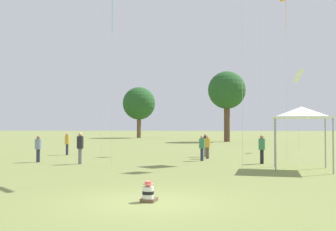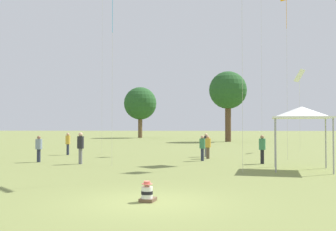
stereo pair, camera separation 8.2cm
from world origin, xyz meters
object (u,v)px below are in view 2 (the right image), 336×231
person_standing_5 (202,146)px  canopy_tent (302,113)px  person_standing_4 (262,147)px  person_standing_6 (208,145)px  person_standing_0 (68,142)px  person_standing_3 (206,143)px  kite_7 (299,77)px  person_standing_2 (80,145)px  distant_tree_0 (228,91)px  seated_toddler (147,193)px  distant_tree_1 (140,104)px  person_standing_1 (39,147)px

person_standing_5 → canopy_tent: 7.03m
person_standing_4 → person_standing_6: size_ratio=1.08×
person_standing_0 → person_standing_3: 10.31m
canopy_tent → kite_7: size_ratio=0.47×
person_standing_3 → person_standing_4: (3.10, -4.90, -0.00)m
person_standing_0 → person_standing_2: person_standing_2 is taller
person_standing_2 → person_standing_5: size_ratio=1.15×
person_standing_2 → person_standing_5: person_standing_2 is taller
person_standing_3 → person_standing_5: (-0.30, -3.27, -0.04)m
person_standing_2 → distant_tree_0: 34.05m
seated_toddler → person_standing_6: size_ratio=0.40×
kite_7 → distant_tree_1: size_ratio=0.77×
person_standing_2 → distant_tree_0: size_ratio=0.19×
person_standing_0 → person_standing_1: bearing=-157.8°
distant_tree_0 → seated_toddler: bearing=-97.6°
kite_7 → distant_tree_0: (-4.52, 19.66, 0.56)m
seated_toddler → person_standing_6: (2.15, 14.89, 0.65)m
person_standing_5 → distant_tree_0: distant_tree_0 is taller
person_standing_4 → canopy_tent: bearing=59.9°
person_standing_1 → person_standing_6: 10.70m
person_standing_4 → seated_toddler: bearing=11.6°
person_standing_6 → distant_tree_1: bearing=87.8°
person_standing_2 → person_standing_5: bearing=-110.4°
person_standing_3 → distant_tree_0: 26.89m
canopy_tent → kite_7: bearing=76.0°
person_standing_5 → distant_tree_1: distant_tree_1 is taller
person_standing_1 → person_standing_2: (2.83, -0.93, 0.15)m
person_standing_0 → kite_7: 19.87m
kite_7 → distant_tree_1: (-18.86, 35.45, -0.24)m
kite_7 → canopy_tent: bearing=63.5°
person_standing_1 → distant_tree_0: (13.69, 30.82, 5.99)m
person_standing_3 → person_standing_4: person_standing_4 is taller
person_standing_0 → person_standing_4: person_standing_4 is taller
person_standing_6 → kite_7: bearing=28.4°
person_standing_6 → canopy_tent: 8.04m
person_standing_2 → kite_7: bearing=-91.9°
person_standing_4 → canopy_tent: canopy_tent is taller
person_standing_1 → person_standing_5: 9.93m
person_standing_0 → distant_tree_0: (13.84, 25.05, 5.93)m
person_standing_3 → person_standing_4: bearing=31.1°
kite_7 → distant_tree_0: distant_tree_0 is taller
person_standing_3 → person_standing_6: person_standing_3 is taller
person_standing_1 → kite_7: kite_7 is taller
person_standing_3 → person_standing_6: 1.60m
person_standing_5 → distant_tree_0: 30.11m
canopy_tent → person_standing_0: bearing=148.8°
person_standing_1 → person_standing_3: person_standing_3 is taller
seated_toddler → distant_tree_0: bearing=93.8°
seated_toddler → person_standing_1: person_standing_1 is taller
person_standing_6 → canopy_tent: (4.43, -6.43, 1.93)m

